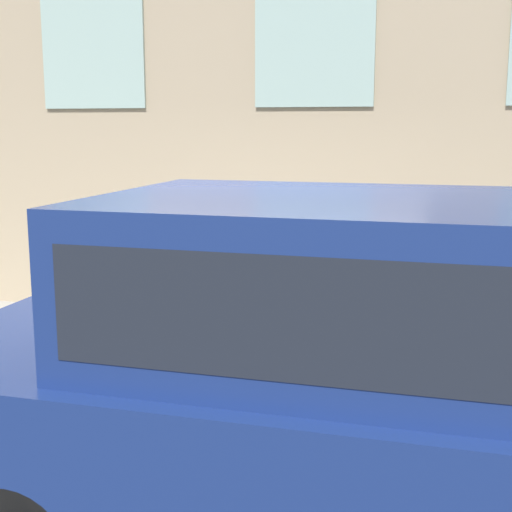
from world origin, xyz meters
TOP-DOWN VIEW (x-y plane):
  - ground_plane at (0.00, 0.00)m, footprint 80.00×80.00m
  - sidewalk at (1.29, 0.00)m, footprint 2.58×60.00m
  - fire_hydrant at (0.63, -0.24)m, footprint 0.35×0.46m
  - person at (0.90, 0.44)m, footprint 0.27×0.18m
  - parked_truck_navy_near at (-1.23, -1.10)m, footprint 1.98×4.73m

SIDE VIEW (x-z plane):
  - ground_plane at x=0.00m, z-range 0.00..0.00m
  - sidewalk at x=1.29m, z-range 0.00..0.14m
  - fire_hydrant at x=0.63m, z-range 0.15..0.86m
  - person at x=0.90m, z-range 0.26..1.39m
  - parked_truck_navy_near at x=-1.23m, z-range 0.12..2.04m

